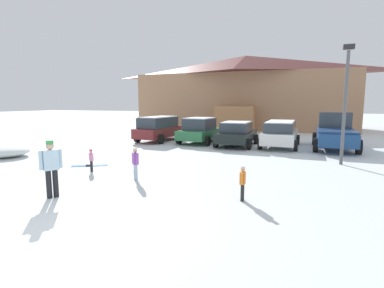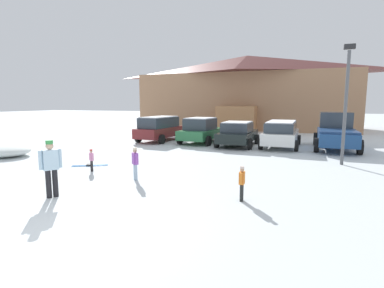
{
  "view_description": "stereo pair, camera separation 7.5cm",
  "coord_description": "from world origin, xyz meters",
  "px_view_note": "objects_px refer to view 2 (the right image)",
  "views": [
    {
      "loc": [
        4.95,
        -4.71,
        2.73
      ],
      "look_at": [
        0.92,
        6.21,
        1.12
      ],
      "focal_mm": 28.0,
      "sensor_mm": 36.0,
      "label": 1
    },
    {
      "loc": [
        5.02,
        -4.68,
        2.73
      ],
      "look_at": [
        0.92,
        6.21,
        1.12
      ],
      "focal_mm": 28.0,
      "sensor_mm": 36.0,
      "label": 2
    }
  ],
  "objects_px": {
    "parked_maroon_van": "(160,128)",
    "skier_child_in_purple_jacket": "(135,162)",
    "parked_black_sedan": "(238,134)",
    "pickup_truck": "(336,132)",
    "skier_child_in_orange_jacket": "(242,181)",
    "skier_child_in_pink_snowsuit": "(91,159)",
    "pair_of_skis": "(90,165)",
    "ski_lodge": "(246,92)",
    "plowed_snow_pile": "(4,151)",
    "parked_white_suv": "(281,133)",
    "lamp_post": "(346,98)",
    "skier_adult_in_blue_parka": "(51,165)",
    "parked_green_coupe": "(201,130)"
  },
  "relations": [
    {
      "from": "parked_maroon_van",
      "to": "skier_child_in_purple_jacket",
      "type": "distance_m",
      "value": 10.91
    },
    {
      "from": "skier_child_in_purple_jacket",
      "to": "parked_maroon_van",
      "type": "bearing_deg",
      "value": 112.2
    },
    {
      "from": "skier_child_in_purple_jacket",
      "to": "parked_black_sedan",
      "type": "bearing_deg",
      "value": 80.46
    },
    {
      "from": "pickup_truck",
      "to": "skier_child_in_orange_jacket",
      "type": "xyz_separation_m",
      "value": [
        -3.33,
        -11.53,
        -0.43
      ]
    },
    {
      "from": "parked_maroon_van",
      "to": "skier_child_in_pink_snowsuit",
      "type": "xyz_separation_m",
      "value": [
        1.76,
        -9.53,
        -0.43
      ]
    },
    {
      "from": "skier_child_in_pink_snowsuit",
      "to": "skier_child_in_purple_jacket",
      "type": "relative_size",
      "value": 0.77
    },
    {
      "from": "pair_of_skis",
      "to": "ski_lodge",
      "type": "bearing_deg",
      "value": 83.36
    },
    {
      "from": "parked_maroon_van",
      "to": "parked_black_sedan",
      "type": "distance_m",
      "value": 5.76
    },
    {
      "from": "parked_maroon_van",
      "to": "skier_child_in_orange_jacket",
      "type": "height_order",
      "value": "parked_maroon_van"
    },
    {
      "from": "parked_black_sedan",
      "to": "skier_child_in_orange_jacket",
      "type": "xyz_separation_m",
      "value": [
        2.37,
        -10.57,
        -0.23
      ]
    },
    {
      "from": "skier_child_in_purple_jacket",
      "to": "pickup_truck",
      "type": "bearing_deg",
      "value": 55.33
    },
    {
      "from": "plowed_snow_pile",
      "to": "pair_of_skis",
      "type": "bearing_deg",
      "value": -3.43
    },
    {
      "from": "skier_child_in_orange_jacket",
      "to": "pickup_truck",
      "type": "bearing_deg",
      "value": 73.9
    },
    {
      "from": "skier_child_in_purple_jacket",
      "to": "parked_white_suv",
      "type": "bearing_deg",
      "value": 67.29
    },
    {
      "from": "skier_child_in_orange_jacket",
      "to": "lamp_post",
      "type": "distance_m",
      "value": 7.6
    },
    {
      "from": "skier_adult_in_blue_parka",
      "to": "parked_black_sedan",
      "type": "bearing_deg",
      "value": 76.86
    },
    {
      "from": "parked_black_sedan",
      "to": "pair_of_skis",
      "type": "height_order",
      "value": "parked_black_sedan"
    },
    {
      "from": "pickup_truck",
      "to": "pair_of_skis",
      "type": "xyz_separation_m",
      "value": [
        -10.46,
        -9.19,
        -0.97
      ]
    },
    {
      "from": "parked_white_suv",
      "to": "lamp_post",
      "type": "relative_size",
      "value": 0.92
    },
    {
      "from": "parked_green_coupe",
      "to": "skier_adult_in_blue_parka",
      "type": "relative_size",
      "value": 2.53
    },
    {
      "from": "ski_lodge",
      "to": "parked_green_coupe",
      "type": "height_order",
      "value": "ski_lodge"
    },
    {
      "from": "pickup_truck",
      "to": "ski_lodge",
      "type": "bearing_deg",
      "value": 120.54
    },
    {
      "from": "lamp_post",
      "to": "skier_child_in_pink_snowsuit",
      "type": "bearing_deg",
      "value": -152.47
    },
    {
      "from": "plowed_snow_pile",
      "to": "skier_child_in_pink_snowsuit",
      "type": "bearing_deg",
      "value": -10.24
    },
    {
      "from": "parked_black_sedan",
      "to": "skier_child_in_pink_snowsuit",
      "type": "height_order",
      "value": "parked_black_sedan"
    },
    {
      "from": "pickup_truck",
      "to": "plowed_snow_pile",
      "type": "xyz_separation_m",
      "value": [
        -16.14,
        -8.85,
        -0.7
      ]
    },
    {
      "from": "skier_child_in_purple_jacket",
      "to": "skier_child_in_orange_jacket",
      "type": "xyz_separation_m",
      "value": [
        3.99,
        -0.95,
        -0.1
      ]
    },
    {
      "from": "parked_black_sedan",
      "to": "skier_child_in_purple_jacket",
      "type": "height_order",
      "value": "parked_black_sedan"
    },
    {
      "from": "skier_adult_in_blue_parka",
      "to": "ski_lodge",
      "type": "bearing_deg",
      "value": 88.49
    },
    {
      "from": "pickup_truck",
      "to": "parked_green_coupe",
      "type": "bearing_deg",
      "value": -177.62
    },
    {
      "from": "skier_child_in_purple_jacket",
      "to": "ski_lodge",
      "type": "bearing_deg",
      "value": 91.27
    },
    {
      "from": "parked_black_sedan",
      "to": "parked_white_suv",
      "type": "height_order",
      "value": "parked_white_suv"
    },
    {
      "from": "parked_white_suv",
      "to": "skier_child_in_orange_jacket",
      "type": "bearing_deg",
      "value": -91.22
    },
    {
      "from": "parked_maroon_van",
      "to": "parked_white_suv",
      "type": "distance_m",
      "value": 8.35
    },
    {
      "from": "pair_of_skis",
      "to": "pickup_truck",
      "type": "bearing_deg",
      "value": 41.28
    },
    {
      "from": "parked_maroon_van",
      "to": "pair_of_skis",
      "type": "xyz_separation_m",
      "value": [
        0.98,
        -8.71,
        -0.92
      ]
    },
    {
      "from": "ski_lodge",
      "to": "parked_white_suv",
      "type": "distance_m",
      "value": 14.88
    },
    {
      "from": "pickup_truck",
      "to": "plowed_snow_pile",
      "type": "bearing_deg",
      "value": -151.27
    },
    {
      "from": "skier_child_in_purple_jacket",
      "to": "lamp_post",
      "type": "bearing_deg",
      "value": 37.65
    },
    {
      "from": "pair_of_skis",
      "to": "lamp_post",
      "type": "distance_m",
      "value": 11.49
    },
    {
      "from": "ski_lodge",
      "to": "lamp_post",
      "type": "height_order",
      "value": "ski_lodge"
    },
    {
      "from": "skier_child_in_purple_jacket",
      "to": "pair_of_skis",
      "type": "relative_size",
      "value": 0.81
    },
    {
      "from": "pair_of_skis",
      "to": "skier_child_in_purple_jacket",
      "type": "bearing_deg",
      "value": -23.85
    },
    {
      "from": "pickup_truck",
      "to": "skier_adult_in_blue_parka",
      "type": "bearing_deg",
      "value": -123.04
    },
    {
      "from": "skier_child_in_purple_jacket",
      "to": "pair_of_skis",
      "type": "distance_m",
      "value": 3.5
    },
    {
      "from": "lamp_post",
      "to": "pair_of_skis",
      "type": "bearing_deg",
      "value": -158.13
    },
    {
      "from": "parked_black_sedan",
      "to": "plowed_snow_pile",
      "type": "height_order",
      "value": "parked_black_sedan"
    },
    {
      "from": "ski_lodge",
      "to": "lamp_post",
      "type": "distance_m",
      "value": 19.91
    },
    {
      "from": "skier_child_in_purple_jacket",
      "to": "skier_child_in_pink_snowsuit",
      "type": "bearing_deg",
      "value": 166.53
    },
    {
      "from": "pair_of_skis",
      "to": "plowed_snow_pile",
      "type": "distance_m",
      "value": 5.69
    }
  ]
}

